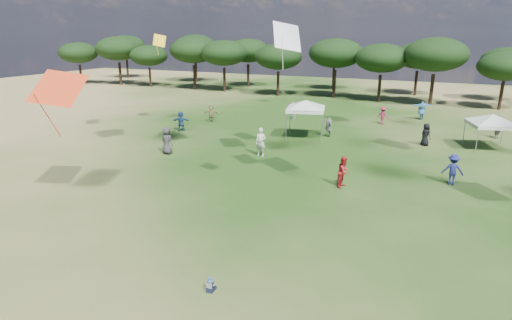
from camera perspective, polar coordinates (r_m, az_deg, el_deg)
The scene contains 5 objects.
tree_line at distance 55.72m, azimuth 22.08°, elevation 12.80°, with size 108.78×17.63×7.77m.
tent_left at distance 33.66m, azimuth 6.67°, elevation 7.72°, with size 5.62×5.62×3.29m.
tent_right at distance 34.40m, azimuth 29.08°, elevation 5.15°, with size 5.51×5.51×2.83m.
toddler at distance 14.40m, azimuth -6.09°, elevation -16.29°, with size 0.33×0.37×0.49m.
festival_crowd at distance 34.08m, azimuth 11.87°, elevation 4.15°, with size 28.48×22.62×1.92m.
Camera 1 is at (5.73, -8.15, 8.03)m, focal length 30.00 mm.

